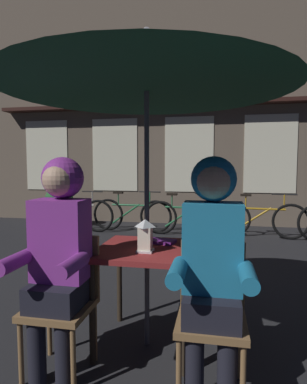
{
  "coord_description": "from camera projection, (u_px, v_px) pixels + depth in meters",
  "views": [
    {
      "loc": [
        0.49,
        -2.28,
        1.34
      ],
      "look_at": [
        0.0,
        0.25,
        1.13
      ],
      "focal_mm": 30.1,
      "sensor_mm": 36.0,
      "label": 1
    }
  ],
  "objects": [
    {
      "name": "lantern",
      "position": [
        145.0,
        235.0,
        2.25
      ],
      "size": [
        0.11,
        0.11,
        0.23
      ],
      "color": "white",
      "rests_on": "cafe_table"
    },
    {
      "name": "chair_left",
      "position": [
        64.0,
        295.0,
        2.12
      ],
      "size": [
        0.4,
        0.4,
        0.87
      ],
      "color": "olive",
      "rests_on": "ground_plane"
    },
    {
      "name": "bicycle_fourth",
      "position": [
        261.0,
        219.0,
        5.99
      ],
      "size": [
        1.68,
        0.23,
        0.84
      ],
      "color": "black",
      "rests_on": "ground_plane"
    },
    {
      "name": "potted_plant",
      "position": [
        59.0,
        202.0,
        7.05
      ],
      "size": [
        0.6,
        0.6,
        0.92
      ],
      "color": "brown",
      "rests_on": "ground_plane"
    },
    {
      "name": "bicycle_second",
      "position": [
        131.0,
        215.0,
        6.55
      ],
      "size": [
        1.68,
        0.16,
        0.84
      ],
      "color": "black",
      "rests_on": "ground_plane"
    },
    {
      "name": "patio_umbrella",
      "position": [
        147.0,
        64.0,
        2.27
      ],
      "size": [
        2.1,
        2.1,
        2.31
      ],
      "color": "#4C4C51",
      "rests_on": "ground_plane"
    },
    {
      "name": "book",
      "position": [
        162.0,
        241.0,
        2.52
      ],
      "size": [
        0.23,
        0.18,
        0.02
      ],
      "primitive_type": "cube",
      "rotation": [
        0.0,
        0.0,
        -0.23
      ],
      "color": "#661E7A",
      "rests_on": "cafe_table"
    },
    {
      "name": "chair_right",
      "position": [
        212.0,
        307.0,
        1.94
      ],
      "size": [
        0.4,
        0.4,
        0.87
      ],
      "color": "olive",
      "rests_on": "ground_plane"
    },
    {
      "name": "shopfront_building",
      "position": [
        191.0,
        91.0,
        7.48
      ],
      "size": [
        10.0,
        0.93,
        6.2
      ],
      "color": "#6B5B4C",
      "rests_on": "ground_plane"
    },
    {
      "name": "bicycle_nearest",
      "position": [
        75.0,
        214.0,
        6.63
      ],
      "size": [
        1.68,
        0.1,
        0.84
      ],
      "color": "black",
      "rests_on": "ground_plane"
    },
    {
      "name": "ground_plane",
      "position": [
        147.0,
        344.0,
        2.43
      ],
      "size": [
        60.0,
        60.0,
        0.0
      ],
      "primitive_type": "plane",
      "color": "#232326"
    },
    {
      "name": "person_right_hooded",
      "position": [
        212.0,
        252.0,
        1.86
      ],
      "size": [
        0.45,
        0.56,
        1.4
      ],
      "color": "black",
      "rests_on": "ground_plane"
    },
    {
      "name": "person_left_hooded",
      "position": [
        59.0,
        244.0,
        2.04
      ],
      "size": [
        0.45,
        0.56,
        1.4
      ],
      "color": "black",
      "rests_on": "ground_plane"
    },
    {
      "name": "cafe_table",
      "position": [
        147.0,
        261.0,
        2.38
      ],
      "size": [
        0.72,
        0.72,
        0.74
      ],
      "color": "maroon",
      "rests_on": "ground_plane"
    },
    {
      "name": "bicycle_third",
      "position": [
        186.0,
        218.0,
        6.17
      ],
      "size": [
        1.68,
        0.22,
        0.84
      ],
      "color": "black",
      "rests_on": "ground_plane"
    }
  ]
}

